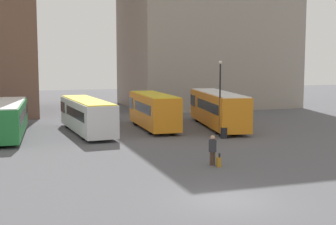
% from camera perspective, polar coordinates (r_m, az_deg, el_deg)
% --- Properties ---
extents(ground_plane, '(160.00, 160.00, 0.00)m').
position_cam_1_polar(ground_plane, '(20.95, 7.12, -10.53)').
color(ground_plane, '#56565B').
extents(bus_0, '(3.43, 11.57, 2.78)m').
position_cam_1_polar(bus_0, '(39.43, -18.95, -0.61)').
color(bus_0, '#237A38').
rests_on(bus_0, ground_plane).
extents(bus_1, '(3.15, 11.29, 2.82)m').
position_cam_1_polar(bus_1, '(39.92, -9.91, -0.25)').
color(bus_1, silver).
rests_on(bus_1, ground_plane).
extents(bus_2, '(2.83, 9.45, 3.13)m').
position_cam_1_polar(bus_2, '(41.60, -1.80, 0.32)').
color(bus_2, orange).
rests_on(bus_2, ground_plane).
extents(bus_3, '(4.62, 12.62, 3.21)m').
position_cam_1_polar(bus_3, '(42.92, 6.03, 0.55)').
color(bus_3, orange).
rests_on(bus_3, ground_plane).
extents(traveler, '(0.52, 0.52, 1.77)m').
position_cam_1_polar(traveler, '(27.31, 5.46, -4.27)').
color(traveler, '#4C3828').
rests_on(traveler, ground_plane).
extents(suitcase, '(0.25, 0.40, 0.81)m').
position_cam_1_polar(suitcase, '(27.10, 6.20, -6.00)').
color(suitcase, '#B27A1E').
rests_on(suitcase, ground_plane).
extents(lamp_post_0, '(0.28, 0.28, 6.07)m').
position_cam_1_polar(lamp_post_0, '(37.27, 6.36, 2.43)').
color(lamp_post_0, black).
rests_on(lamp_post_0, ground_plane).
extents(trash_bin, '(0.52, 0.52, 0.85)m').
position_cam_1_polar(trash_bin, '(36.87, 6.82, -2.49)').
color(trash_bin, black).
rests_on(trash_bin, ground_plane).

